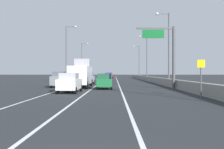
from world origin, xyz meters
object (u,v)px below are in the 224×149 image
object	(u,v)px
lamp_post_left_mid	(68,50)
lamp_post_left_far	(83,58)
car_green_5	(104,81)
car_white_2	(70,83)
box_truck	(81,74)
speed_advisory_sign	(201,76)
car_blue_1	(108,77)
overhead_sign_gantry	(168,50)
lamp_post_right_third	(146,55)
car_silver_4	(88,78)
car_red_3	(110,75)
lamp_post_right_fourth	(138,60)
car_gray_0	(60,80)
lamp_post_right_second	(167,44)

from	to	relation	value
lamp_post_left_mid	lamp_post_left_far	bearing A→B (deg)	91.32
car_green_5	car_white_2	bearing A→B (deg)	-120.35
box_truck	car_green_5	bearing A→B (deg)	-47.25
speed_advisory_sign	lamp_post_left_far	world-z (taller)	lamp_post_left_far
car_blue_1	box_truck	size ratio (longest dim) A/B	0.52
overhead_sign_gantry	lamp_post_right_third	distance (m)	33.08
lamp_post_left_far	car_silver_4	bearing A→B (deg)	-81.54
car_silver_4	car_green_5	distance (m)	12.81
overhead_sign_gantry	lamp_post_left_mid	size ratio (longest dim) A/B	0.67
speed_advisory_sign	car_blue_1	distance (m)	43.90
speed_advisory_sign	lamp_post_left_mid	size ratio (longest dim) A/B	0.27
speed_advisory_sign	car_red_3	distance (m)	76.93
lamp_post_right_fourth	lamp_post_left_mid	xyz separation A→B (m)	(-17.44, -38.36, 0.00)
car_gray_0	car_white_2	world-z (taller)	car_gray_0
lamp_post_left_far	box_truck	distance (m)	45.52
lamp_post_left_far	lamp_post_left_mid	bearing A→B (deg)	-88.68
lamp_post_right_second	car_white_2	bearing A→B (deg)	-132.59
lamp_post_right_second	car_green_5	distance (m)	13.41
lamp_post_right_second	car_gray_0	bearing A→B (deg)	-163.00
lamp_post_left_far	car_green_5	bearing A→B (deg)	-79.96
car_green_5	car_silver_4	bearing A→B (deg)	104.56
lamp_post_right_second	car_gray_0	distance (m)	16.93
lamp_post_right_third	car_silver_4	distance (m)	24.32
car_gray_0	car_red_3	bearing A→B (deg)	84.64
speed_advisory_sign	car_white_2	bearing A→B (deg)	154.79
lamp_post_right_third	car_blue_1	xyz separation A→B (m)	(-9.35, -0.46, -5.36)
lamp_post_right_second	lamp_post_right_fourth	distance (m)	49.29
car_blue_1	box_truck	xyz separation A→B (m)	(-3.03, -28.67, 0.81)
car_blue_1	box_truck	world-z (taller)	box_truck
lamp_post_right_third	lamp_post_left_mid	xyz separation A→B (m)	(-16.99, -13.72, 0.00)
lamp_post_left_mid	car_gray_0	distance (m)	16.60
car_blue_1	car_silver_4	size ratio (longest dim) A/B	1.00
car_white_2	car_silver_4	world-z (taller)	car_silver_4
car_gray_0	lamp_post_right_second	bearing A→B (deg)	17.00
car_white_2	speed_advisory_sign	bearing A→B (deg)	-25.21
car_gray_0	lamp_post_right_third	bearing A→B (deg)	62.63
lamp_post_right_second	lamp_post_left_far	bearing A→B (deg)	113.79
speed_advisory_sign	lamp_post_left_far	distance (m)	61.87
overhead_sign_gantry	car_silver_4	distance (m)	17.08
car_blue_1	lamp_post_left_far	bearing A→B (deg)	117.02
lamp_post_right_fourth	speed_advisory_sign	bearing A→B (deg)	-91.28
lamp_post_right_third	car_blue_1	size ratio (longest dim) A/B	2.65
box_truck	car_white_2	bearing A→B (deg)	-89.70
lamp_post_left_far	car_green_5	distance (m)	49.61
lamp_post_left_mid	car_red_3	xyz separation A→B (m)	(7.63, 46.63, -5.34)
lamp_post_right_fourth	car_silver_4	distance (m)	47.02
overhead_sign_gantry	car_red_3	xyz separation A→B (m)	(-7.85, 65.93, -3.74)
lamp_post_left_mid	car_silver_4	xyz separation A→B (m)	(4.70, -6.58, -5.33)
lamp_post_right_fourth	lamp_post_left_far	size ratio (longest dim) A/B	1.00
lamp_post_right_fourth	car_silver_4	bearing A→B (deg)	-105.83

